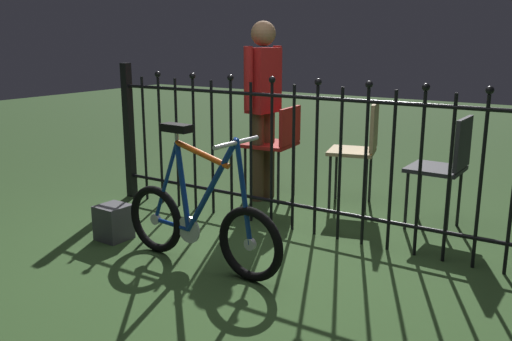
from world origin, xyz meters
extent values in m
plane|color=#2F4D24|center=(0.00, 0.00, 0.00)|extent=(20.00, 20.00, 0.00)
cylinder|color=black|center=(-1.79, 0.66, 0.55)|extent=(0.02, 0.02, 1.09)
sphere|color=black|center=(-1.79, 0.66, 1.12)|extent=(0.05, 0.05, 0.05)
cylinder|color=black|center=(-1.60, 0.66, 0.55)|extent=(0.02, 0.02, 1.09)
cylinder|color=black|center=(-1.42, 0.66, 0.55)|extent=(0.02, 0.02, 1.09)
sphere|color=black|center=(-1.42, 0.66, 1.12)|extent=(0.05, 0.05, 0.05)
cylinder|color=black|center=(-1.23, 0.66, 0.55)|extent=(0.02, 0.02, 1.09)
cylinder|color=black|center=(-1.04, 0.66, 0.55)|extent=(0.02, 0.02, 1.09)
sphere|color=black|center=(-1.04, 0.66, 1.12)|extent=(0.05, 0.05, 0.05)
cylinder|color=black|center=(-0.86, 0.66, 0.55)|extent=(0.02, 0.02, 1.09)
cylinder|color=black|center=(-0.67, 0.66, 0.55)|extent=(0.02, 0.02, 1.09)
sphere|color=black|center=(-0.67, 0.66, 1.12)|extent=(0.05, 0.05, 0.05)
cylinder|color=black|center=(-0.48, 0.66, 0.55)|extent=(0.02, 0.02, 1.09)
cylinder|color=black|center=(-0.30, 0.66, 0.55)|extent=(0.02, 0.02, 1.09)
sphere|color=black|center=(-0.30, 0.66, 1.12)|extent=(0.05, 0.05, 0.05)
cylinder|color=black|center=(-0.11, 0.66, 0.55)|extent=(0.02, 0.02, 1.09)
cylinder|color=black|center=(0.08, 0.66, 0.55)|extent=(0.02, 0.02, 1.09)
sphere|color=black|center=(0.08, 0.66, 1.12)|extent=(0.05, 0.05, 0.05)
cylinder|color=black|center=(0.26, 0.66, 0.55)|extent=(0.02, 0.02, 1.09)
cylinder|color=black|center=(0.45, 0.66, 0.55)|extent=(0.02, 0.02, 1.09)
sphere|color=black|center=(0.45, 0.66, 1.12)|extent=(0.05, 0.05, 0.05)
cylinder|color=black|center=(0.64, 0.66, 0.55)|extent=(0.02, 0.02, 1.09)
cylinder|color=black|center=(0.82, 0.66, 0.55)|extent=(0.02, 0.02, 1.09)
sphere|color=black|center=(0.82, 0.66, 1.12)|extent=(0.05, 0.05, 0.05)
cylinder|color=black|center=(1.01, 0.66, 0.55)|extent=(0.02, 0.02, 1.09)
cylinder|color=black|center=(1.20, 0.66, 0.55)|extent=(0.02, 0.02, 1.09)
sphere|color=black|center=(1.20, 0.66, 1.12)|extent=(0.05, 0.05, 0.05)
cylinder|color=black|center=(0.00, 0.66, 0.20)|extent=(3.58, 0.03, 0.03)
cylinder|color=black|center=(0.00, 0.66, 1.00)|extent=(3.58, 0.03, 0.03)
cube|color=black|center=(-1.79, 0.66, 0.60)|extent=(0.07, 0.07, 1.20)
torus|color=black|center=(-0.67, -0.22, 0.23)|extent=(0.46, 0.08, 0.46)
cylinder|color=silver|center=(-0.67, -0.22, 0.23)|extent=(0.07, 0.03, 0.07)
torus|color=black|center=(0.12, -0.26, 0.23)|extent=(0.46, 0.08, 0.46)
cylinder|color=silver|center=(0.12, -0.26, 0.23)|extent=(0.07, 0.03, 0.07)
cylinder|color=navy|center=(-0.17, -0.25, 0.53)|extent=(0.43, 0.06, 0.65)
cylinder|color=#EA5914|center=(-0.24, -0.24, 0.73)|extent=(0.42, 0.06, 0.13)
cylinder|color=navy|center=(-0.41, -0.24, 0.50)|extent=(0.12, 0.04, 0.57)
cylinder|color=navy|center=(-0.52, -0.23, 0.22)|extent=(0.30, 0.04, 0.04)
cylinder|color=navy|center=(-0.56, -0.23, 0.51)|extent=(0.25, 0.04, 0.56)
cylinder|color=navy|center=(0.07, -0.26, 0.54)|extent=(0.13, 0.04, 0.62)
cylinder|color=silver|center=(0.03, -0.26, 0.84)|extent=(0.03, 0.03, 0.02)
cylinder|color=silver|center=(0.03, -0.26, 0.83)|extent=(0.05, 0.40, 0.03)
cylinder|color=silver|center=(-0.45, -0.23, 0.82)|extent=(0.03, 0.03, 0.07)
cube|color=black|center=(-0.45, -0.23, 0.87)|extent=(0.20, 0.10, 0.05)
cylinder|color=silver|center=(-0.37, -0.24, 0.22)|extent=(0.18, 0.02, 0.18)
cylinder|color=black|center=(-0.85, 1.12, 0.24)|extent=(0.02, 0.02, 0.48)
cylinder|color=black|center=(-0.88, 1.45, 0.24)|extent=(0.02, 0.02, 0.48)
cylinder|color=black|center=(-0.52, 1.15, 0.24)|extent=(0.02, 0.02, 0.48)
cylinder|color=black|center=(-0.55, 1.48, 0.24)|extent=(0.02, 0.02, 0.48)
cube|color=#A51E19|center=(-0.70, 1.30, 0.49)|extent=(0.44, 0.44, 0.03)
cube|color=#A51E19|center=(-0.51, 1.32, 0.67)|extent=(0.06, 0.39, 0.32)
cylinder|color=black|center=(-0.11, 1.30, 0.23)|extent=(0.02, 0.02, 0.46)
cylinder|color=black|center=(-0.19, 1.60, 0.23)|extent=(0.02, 0.02, 0.46)
cylinder|color=black|center=(0.18, 1.38, 0.23)|extent=(0.02, 0.02, 0.46)
cylinder|color=black|center=(0.11, 1.67, 0.23)|extent=(0.02, 0.02, 0.46)
cube|color=tan|center=(0.00, 1.49, 0.47)|extent=(0.46, 0.46, 0.03)
cube|color=tan|center=(0.17, 1.53, 0.70)|extent=(0.12, 0.35, 0.39)
cylinder|color=black|center=(0.61, 1.12, 0.22)|extent=(0.02, 0.02, 0.45)
cylinder|color=black|center=(0.62, 1.43, 0.22)|extent=(0.02, 0.02, 0.45)
cylinder|color=black|center=(0.91, 1.12, 0.22)|extent=(0.02, 0.02, 0.45)
cylinder|color=black|center=(0.92, 1.42, 0.22)|extent=(0.02, 0.02, 0.45)
cube|color=#2D2D33|center=(0.76, 1.27, 0.46)|extent=(0.39, 0.39, 0.03)
cube|color=#2D2D33|center=(0.95, 1.27, 0.67)|extent=(0.04, 0.36, 0.37)
cylinder|color=#4C3823|center=(-0.75, 1.16, 0.39)|extent=(0.11, 0.11, 0.78)
cylinder|color=#4C3823|center=(-0.73, 1.32, 0.39)|extent=(0.11, 0.11, 0.78)
cube|color=red|center=(-0.74, 1.24, 1.06)|extent=(0.21, 0.32, 0.55)
cylinder|color=red|center=(-0.76, 1.04, 1.08)|extent=(0.08, 0.08, 0.52)
cylinder|color=red|center=(-0.72, 1.44, 1.08)|extent=(0.08, 0.08, 0.52)
sphere|color=#8C6647|center=(-0.74, 1.24, 1.45)|extent=(0.21, 0.21, 0.21)
cube|color=#4C4C51|center=(-1.09, -0.21, 0.13)|extent=(0.22, 0.22, 0.25)
camera|label=1|loc=(1.81, -2.81, 1.42)|focal=38.69mm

